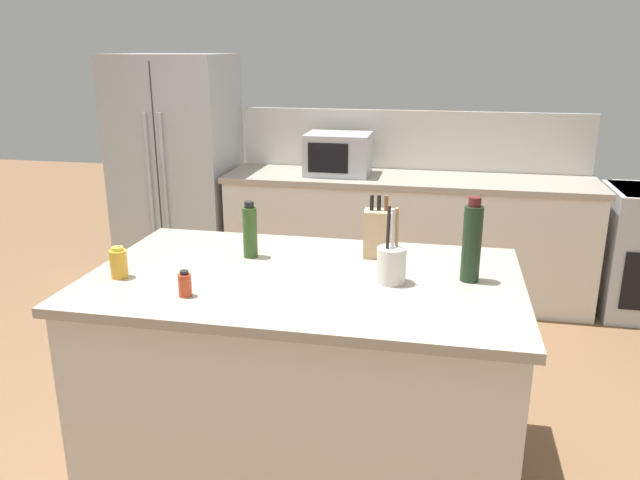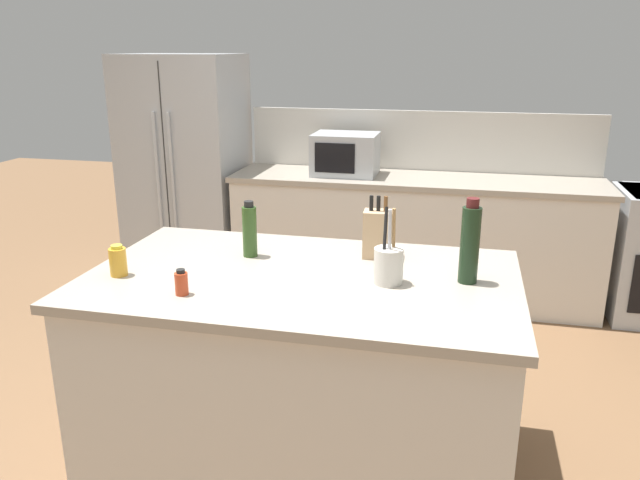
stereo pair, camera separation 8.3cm
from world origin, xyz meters
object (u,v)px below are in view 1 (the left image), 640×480
Objects in this scene: honey_jar at (119,263)px; olive_oil_bottle at (250,231)px; utensil_crock at (391,264)px; knife_block at (378,233)px; wine_bottle at (472,242)px; spice_jar_paprika at (185,284)px; microwave at (338,154)px; refrigerator at (178,170)px.

olive_oil_bottle is (0.46, 0.37, 0.06)m from honey_jar.
utensil_crock is at bearing 8.55° from honey_jar.
knife_block is 0.47m from wine_bottle.
olive_oil_bottle is at bearing 163.16° from utensil_crock.
utensil_crock reaches higher than knife_block.
spice_jar_paprika is (-0.77, -0.31, -0.03)m from utensil_crock.
utensil_crock is at bearing -77.59° from knife_block.
utensil_crock is at bearing 21.70° from spice_jar_paprika.
knife_block is at bearing -74.74° from microwave.
microwave is 1.35× the size of wine_bottle.
utensil_crock is at bearing -164.59° from wine_bottle.
microwave reaches higher than olive_oil_bottle.
honey_jar is 0.51× the size of olive_oil_bottle.
honey_jar is at bearing -169.91° from wine_bottle.
spice_jar_paprika is at bearing -65.55° from refrigerator.
spice_jar_paprika is (0.35, -0.14, -0.01)m from honey_jar.
wine_bottle reaches higher than spice_jar_paprika.
utensil_crock is (0.61, -2.21, -0.07)m from microwave.
utensil_crock is 3.05× the size of spice_jar_paprika.
refrigerator is 2.82m from spice_jar_paprika.
microwave is at bearing 77.66° from honey_jar.
refrigerator is 1.35m from microwave.
knife_block is at bearing 11.78° from olive_oil_bottle.
honey_jar is 0.59m from olive_oil_bottle.
wine_bottle is (1.45, 0.26, 0.10)m from honey_jar.
refrigerator reaches higher than spice_jar_paprika.
olive_oil_bottle is at bearing -91.74° from microwave.
refrigerator is at bearing 130.63° from utensil_crock.
knife_block is at bearing 25.39° from honey_jar.
microwave is (1.33, -0.05, 0.18)m from refrigerator.
spice_jar_paprika is 0.40× the size of olive_oil_bottle.
wine_bottle reaches higher than utensil_crock.
microwave is 1.83× the size of olive_oil_bottle.
wine_bottle is at bearing -33.22° from knife_block.
microwave is 3.55× the size of honey_jar.
spice_jar_paprika is at bearing -101.69° from olive_oil_bottle.
knife_block is at bearing 150.18° from wine_bottle.
honey_jar is at bearing -141.06° from olive_oil_bottle.
spice_jar_paprika is at bearing -93.78° from microwave.
refrigerator is 5.11× the size of wine_bottle.
olive_oil_bottle is (-0.67, 0.20, 0.04)m from utensil_crock.
utensil_crock is 1.22× the size of olive_oil_bottle.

